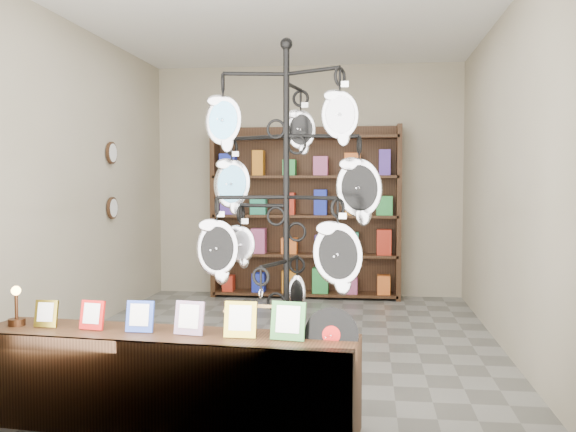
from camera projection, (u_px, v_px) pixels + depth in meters
The scene contains 6 objects.
ground at pixel (281, 340), 6.01m from camera, with size 5.00×5.00×0.00m, color slate.
room_envelope at pixel (281, 142), 5.92m from camera, with size 5.00×5.00×5.00m.
display_tree at pixel (286, 198), 4.08m from camera, with size 1.23×1.15×2.39m.
front_shelf at pixel (165, 379), 3.87m from camera, with size 2.36×0.68×0.82m.
back_shelving at pixel (306, 217), 8.23m from camera, with size 2.42×0.36×2.20m.
wall_clocks at pixel (112, 180), 6.98m from camera, with size 0.03×0.24×0.84m.
Camera 1 is at (0.82, -5.89, 1.48)m, focal length 40.00 mm.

